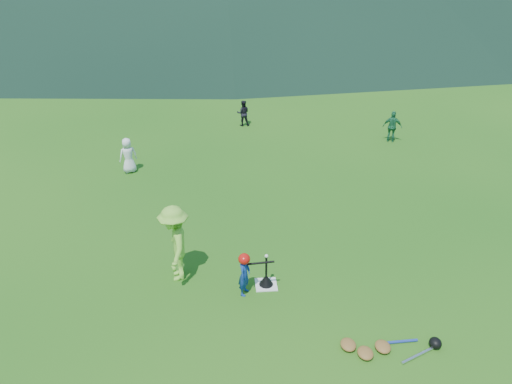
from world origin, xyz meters
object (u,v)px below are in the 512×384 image
at_px(batter_child, 244,275).
at_px(equipment_pile, 383,347).
at_px(fielder_a, 128,155).
at_px(fielder_c, 392,127).
at_px(home_plate, 266,285).
at_px(batting_tee, 266,280).
at_px(adult_coach, 175,243).
at_px(fielder_b, 243,113).

xyz_separation_m(batter_child, equipment_pile, (2.35, -1.77, -0.40)).
relative_size(fielder_a, fielder_c, 0.99).
bearing_deg(home_plate, batter_child, -154.35).
xyz_separation_m(batting_tee, equipment_pile, (1.88, -2.00, -0.06)).
bearing_deg(equipment_pile, adult_coach, 146.86).
distance_m(home_plate, equipment_pile, 2.75).
bearing_deg(adult_coach, fielder_c, 131.82).
relative_size(fielder_b, batting_tee, 1.44).
height_order(home_plate, fielder_c, fielder_c).
distance_m(fielder_c, batting_tee, 9.24).
relative_size(fielder_c, equipment_pile, 0.61).
height_order(batting_tee, equipment_pile, batting_tee).
distance_m(adult_coach, batting_tee, 2.05).
distance_m(home_plate, fielder_b, 9.70).
bearing_deg(batting_tee, fielder_b, 89.27).
bearing_deg(fielder_b, equipment_pile, 99.28).
bearing_deg(adult_coach, equipment_pile, 53.24).
relative_size(fielder_a, equipment_pile, 0.61).
bearing_deg(batter_child, adult_coach, 88.00).
relative_size(fielder_a, batting_tee, 1.61).
bearing_deg(fielder_a, adult_coach, 86.07).
bearing_deg(fielder_b, batting_tee, 90.00).
height_order(home_plate, equipment_pile, equipment_pile).
relative_size(home_plate, fielder_c, 0.41).
distance_m(fielder_a, batting_tee, 6.91).
bearing_deg(adult_coach, batting_tee, 72.91).
bearing_deg(fielder_b, fielder_c, 158.56).
bearing_deg(adult_coach, home_plate, 72.91).
xyz_separation_m(fielder_c, batting_tee, (-5.20, -7.62, -0.42)).
xyz_separation_m(fielder_b, fielder_c, (5.08, -2.07, 0.06)).
xyz_separation_m(adult_coach, fielder_b, (1.99, 9.24, -0.36)).
distance_m(home_plate, batting_tee, 0.12).
bearing_deg(fielder_a, fielder_c, 169.39).
height_order(fielder_b, batting_tee, fielder_b).
relative_size(home_plate, fielder_b, 0.46).
distance_m(batter_child, fielder_c, 9.68).
distance_m(fielder_b, equipment_pile, 11.83).
bearing_deg(equipment_pile, batting_tee, 133.26).
relative_size(adult_coach, fielder_a, 1.56).
bearing_deg(equipment_pile, fielder_b, 98.55).
height_order(batter_child, equipment_pile, batter_child).
bearing_deg(fielder_b, batter_child, 87.32).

